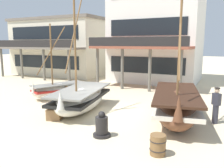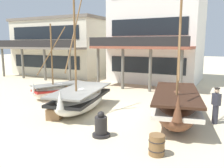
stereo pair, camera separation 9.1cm
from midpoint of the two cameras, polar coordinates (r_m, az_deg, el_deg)
name	(u,v)px [view 2 (the right image)]	position (r m, az deg, el deg)	size (l,w,h in m)	color
ground_plane	(103,113)	(12.54, -1.90, -7.02)	(120.00, 120.00, 0.00)	beige
fishing_boat_near_left	(81,99)	(12.85, -7.39, -3.55)	(2.88, 5.15, 6.28)	silver
fishing_boat_centre_large	(176,105)	(11.39, 15.56, -4.98)	(3.11, 5.70, 6.78)	brown
fishing_boat_far_right	(59,90)	(16.21, -12.57, -1.34)	(2.67, 3.85, 4.88)	silver
fisherman_by_hull	(216,106)	(11.69, 24.23, -4.93)	(0.42, 0.40, 1.68)	#33333D
capstan_winch	(101,126)	(9.41, -2.41, -10.31)	(0.71, 0.71, 1.02)	black
wooden_barrel	(157,145)	(8.10, 11.18, -14.38)	(0.56, 0.56, 0.70)	brown
cargo_crate	(54,114)	(11.78, -13.67, -7.05)	(0.65, 0.65, 0.54)	olive
harbor_building_main	(158,29)	(23.42, 11.24, 12.99)	(8.30, 9.29, 9.96)	white
harbor_building_annex	(65,47)	(28.76, -11.42, 8.88)	(11.09, 8.94, 6.40)	beige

